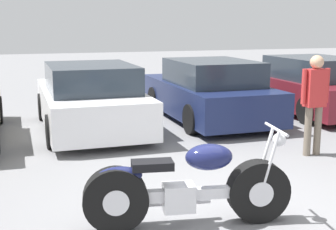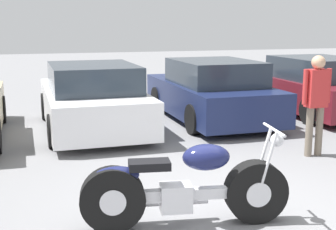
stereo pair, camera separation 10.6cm
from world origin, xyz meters
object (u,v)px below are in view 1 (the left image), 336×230
at_px(motorcycle, 187,188).
at_px(parked_car_white, 90,99).
at_px(person_standing, 315,97).
at_px(parked_car_maroon, 309,86).
at_px(parked_car_navy, 209,92).

distance_m(motorcycle, parked_car_white, 5.04).
distance_m(parked_car_white, person_standing, 4.47).
bearing_deg(parked_car_maroon, person_standing, -123.69).
xyz_separation_m(motorcycle, person_standing, (2.98, 1.97, 0.56)).
bearing_deg(parked_car_navy, motorcycle, -115.27).
relative_size(motorcycle, parked_car_white, 0.54).
xyz_separation_m(parked_car_white, person_standing, (3.24, -3.06, 0.36)).
relative_size(parked_car_navy, parked_car_maroon, 1.00).
relative_size(parked_car_maroon, person_standing, 2.51).
bearing_deg(parked_car_navy, parked_car_white, -175.57).
bearing_deg(parked_car_navy, person_standing, -81.24).
relative_size(motorcycle, parked_car_maroon, 0.54).
bearing_deg(parked_car_white, person_standing, -43.33).
xyz_separation_m(parked_car_white, parked_car_maroon, (5.48, 0.29, 0.00)).
bearing_deg(motorcycle, parked_car_navy, 64.73).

